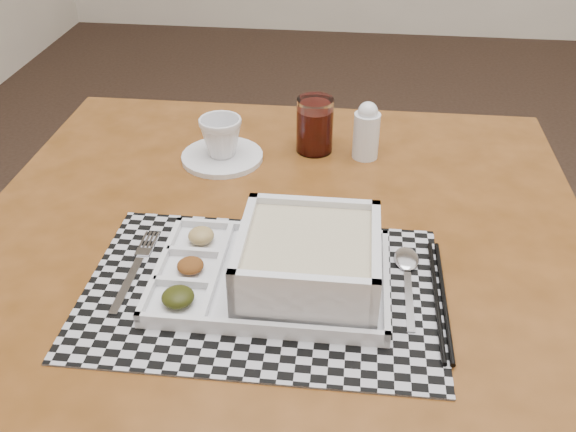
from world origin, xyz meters
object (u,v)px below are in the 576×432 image
object	(u,v)px
cup	(221,137)
juice_glass	(315,127)
dining_table	(278,276)
serving_tray	(296,266)
creamer_bottle	(366,131)

from	to	relation	value
cup	juice_glass	size ratio (longest dim) A/B	0.75
dining_table	serving_tray	distance (m)	0.16
dining_table	serving_tray	size ratio (longest dim) A/B	3.03
cup	creamer_bottle	distance (m)	0.26
serving_tray	cup	size ratio (longest dim) A/B	4.14
cup	creamer_bottle	world-z (taller)	creamer_bottle
juice_glass	creamer_bottle	world-z (taller)	creamer_bottle
cup	juice_glass	xyz separation A→B (m)	(0.17, 0.06, 0.00)
dining_table	serving_tray	bearing A→B (deg)	-69.39
juice_glass	dining_table	bearing A→B (deg)	-96.40
cup	creamer_bottle	bearing A→B (deg)	2.22
dining_table	juice_glass	world-z (taller)	juice_glass
dining_table	cup	bearing A→B (deg)	119.59
serving_tray	cup	bearing A→B (deg)	116.88
cup	dining_table	bearing A→B (deg)	-67.20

